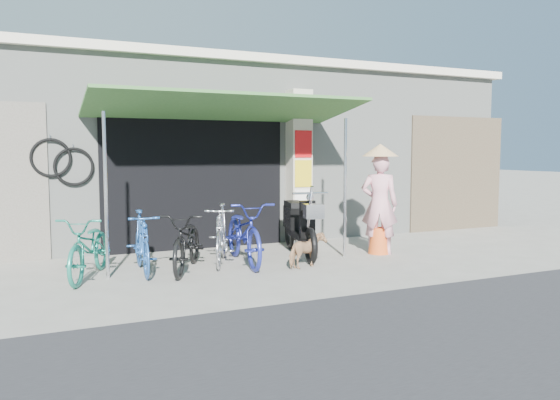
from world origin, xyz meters
name	(u,v)px	position (x,y,z in m)	size (l,w,h in m)	color
ground	(319,270)	(0.00, 0.00, 0.00)	(80.00, 80.00, 0.00)	gray
bicycle_shop	(216,150)	(0.00, 5.09, 1.83)	(12.30, 5.30, 3.66)	#949891
shop_pillar	(298,167)	(0.85, 2.45, 1.50)	(0.42, 0.44, 3.00)	#BFB6A3
awning	(227,109)	(-0.90, 1.63, 2.51)	(4.60, 1.88, 2.72)	#32602B
neighbour_right	(457,174)	(5.00, 2.59, 1.30)	(2.60, 0.06, 2.60)	brown
bike_teal	(90,247)	(-3.22, 0.85, 0.45)	(0.60, 1.72, 0.90)	#1B7A64
bike_blue	(142,242)	(-2.49, 0.89, 0.46)	(0.44, 1.54, 0.93)	#2354A0
bike_black	(188,241)	(-1.84, 0.75, 0.45)	(0.60, 1.72, 0.90)	black
bike_silver	(221,234)	(-1.21, 1.05, 0.48)	(0.45, 1.61, 0.97)	silver
bike_navy	(244,232)	(-0.86, 0.92, 0.51)	(0.68, 1.94, 1.02)	navy
street_dog	(307,251)	(-0.09, 0.22, 0.27)	(0.29, 0.64, 0.54)	tan
moped	(299,225)	(0.25, 1.19, 0.53)	(0.73, 2.03, 1.16)	black
nun	(379,200)	(1.62, 0.77, 0.95)	(0.77, 0.72, 1.94)	#D28E99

